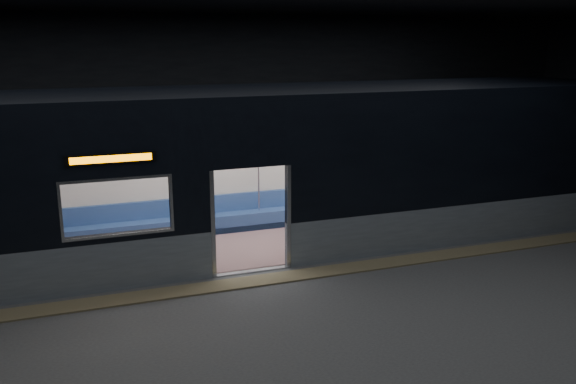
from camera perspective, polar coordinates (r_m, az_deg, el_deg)
station_floor at (r=10.88m, az=-1.80°, el=-9.42°), size 24.00×14.00×0.01m
station_envelope at (r=10.00m, az=-1.96°, el=10.23°), size 24.00×14.00×5.00m
tactile_strip at (r=11.36m, az=-2.67°, el=-8.27°), size 22.80×0.50×0.03m
metro_car at (r=12.67m, az=-5.46°, el=2.71°), size 18.00×3.04×3.35m
passenger at (r=15.06m, az=6.87°, el=0.38°), size 0.43×0.69×1.34m
handbag at (r=14.89m, az=7.16°, el=-0.25°), size 0.30×0.28×0.13m
transit_map at (r=14.82m, az=3.47°, el=3.03°), size 1.04×0.03×0.68m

